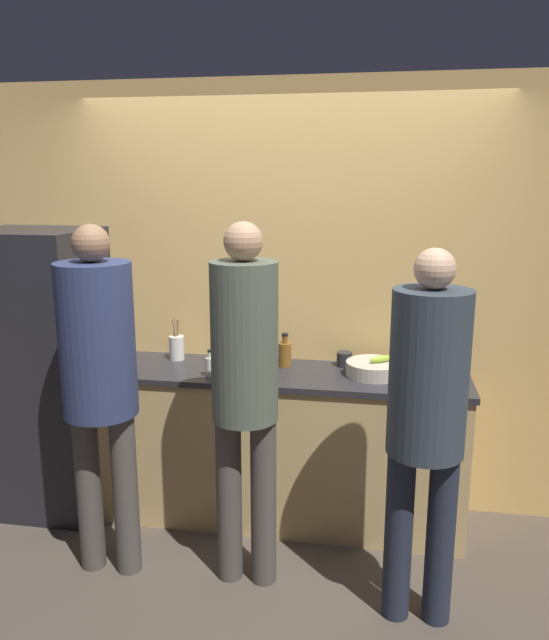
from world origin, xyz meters
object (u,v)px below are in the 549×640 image
object	(u,v)px
person_center	(245,379)
utensil_crock	(177,347)
fruit_bowl	(374,368)
bottle_amber	(285,353)
cup_black	(344,359)
refrigerator	(42,371)
cup_white	(436,363)
person_right	(427,409)
person_left	(99,369)
bottle_clear	(210,366)

from	to	relation	value
person_center	utensil_crock	distance (m)	0.97
utensil_crock	fruit_bowl	bearing A→B (deg)	-5.38
bottle_amber	cup_black	distance (m)	0.36
refrigerator	cup_white	bearing A→B (deg)	5.95
person_right	cup_black	world-z (taller)	person_right
utensil_crock	cup_black	bearing A→B (deg)	2.29
person_center	fruit_bowl	xyz separation A→B (m)	(0.61, 0.65, -0.11)
bottle_amber	cup_black	world-z (taller)	bottle_amber
person_left	bottle_clear	xyz separation A→B (m)	(0.43, 0.50, -0.11)
person_left	bottle_clear	world-z (taller)	person_left
fruit_bowl	bottle_amber	distance (m)	0.54
bottle_amber	cup_black	bearing A→B (deg)	10.83
person_right	cup_black	distance (m)	1.04
person_left	cup_white	distance (m)	1.91
person_left	person_center	size ratio (longest dim) A/B	0.99
utensil_crock	bottle_amber	size ratio (longest dim) A/B	1.27
utensil_crock	bottle_clear	size ratio (longest dim) A/B	1.64
person_right	cup_black	bearing A→B (deg)	113.85
fruit_bowl	bottle_clear	world-z (taller)	bottle_clear
fruit_bowl	cup_black	distance (m)	0.24
refrigerator	cup_white	xyz separation A→B (m)	(2.38, 0.25, 0.10)
utensil_crock	cup_black	world-z (taller)	utensil_crock
refrigerator	person_left	bearing A→B (deg)	-41.96
person_center	fruit_bowl	bearing A→B (deg)	46.65
person_center	cup_white	bearing A→B (deg)	40.48
bottle_amber	bottle_clear	bearing A→B (deg)	-145.27
refrigerator	person_left	distance (m)	0.94
fruit_bowl	utensil_crock	bearing A→B (deg)	174.62
refrigerator	person_right	bearing A→B (deg)	-17.71
utensil_crock	bottle_amber	world-z (taller)	utensil_crock
person_right	utensil_crock	size ratio (longest dim) A/B	6.77
refrigerator	person_right	distance (m)	2.38
bottle_clear	cup_black	distance (m)	0.81
person_right	person_center	bearing A→B (deg)	170.10
fruit_bowl	cup_white	world-z (taller)	fruit_bowl
person_left	cup_black	world-z (taller)	person_left
refrigerator	person_center	world-z (taller)	person_center
person_center	cup_white	xyz separation A→B (m)	(0.96, 0.82, -0.11)
person_left	person_right	size ratio (longest dim) A/B	1.04
cup_white	cup_black	distance (m)	0.53
bottle_amber	cup_white	world-z (taller)	bottle_amber
cup_white	utensil_crock	bearing A→B (deg)	-177.71
person_center	bottle_clear	size ratio (longest dim) A/B	11.67
person_center	cup_black	distance (m)	0.92
refrigerator	person_left	world-z (taller)	person_left
cup_white	cup_black	world-z (taller)	cup_black
person_center	cup_black	xyz separation A→B (m)	(0.43, 0.80, -0.11)
person_center	fruit_bowl	world-z (taller)	person_center
cup_white	cup_black	bearing A→B (deg)	-177.73
bottle_amber	cup_white	distance (m)	0.89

